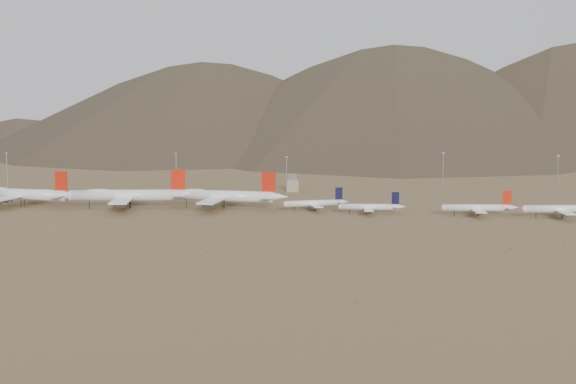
# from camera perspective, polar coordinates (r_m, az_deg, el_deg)

# --- Properties ---
(ground) EXTENTS (3000.00, 3000.00, 0.00)m
(ground) POSITION_cam_1_polar(r_m,az_deg,el_deg) (435.21, -5.18, -1.88)
(ground) COLOR olive
(ground) RESTS_ON ground
(mountain_ridge) EXTENTS (4400.00, 1000.00, 300.00)m
(mountain_ridge) POSITION_cam_1_polar(r_m,az_deg,el_deg) (1326.38, 2.58, 10.75)
(mountain_ridge) COLOR brown
(mountain_ridge) RESTS_ON ground
(widebody_west) EXTENTS (72.90, 57.12, 21.90)m
(widebody_west) POSITION_cam_1_polar(r_m,az_deg,el_deg) (502.51, -18.46, -0.13)
(widebody_west) COLOR white
(widebody_west) RESTS_ON ground
(widebody_centre) EXTENTS (76.56, 59.67, 22.88)m
(widebody_centre) POSITION_cam_1_polar(r_m,az_deg,el_deg) (477.84, -11.30, -0.22)
(widebody_centre) COLOR white
(widebody_centre) RESTS_ON ground
(widebody_east) EXTENTS (74.16, 57.39, 22.05)m
(widebody_east) POSITION_cam_1_polar(r_m,az_deg,el_deg) (469.71, -4.72, -0.26)
(widebody_east) COLOR white
(widebody_east) RESTS_ON ground
(narrowbody_a) EXTENTS (37.70, 28.14, 12.96)m
(narrowbody_a) POSITION_cam_1_polar(r_m,az_deg,el_deg) (461.95, 1.97, -0.80)
(narrowbody_a) COLOR white
(narrowbody_a) RESTS_ON ground
(narrowbody_b) EXTENTS (37.88, 27.19, 12.49)m
(narrowbody_b) POSITION_cam_1_polar(r_m,az_deg,el_deg) (450.29, 5.92, -1.06)
(narrowbody_b) COLOR white
(narrowbody_b) RESTS_ON ground
(narrowbody_c) EXTENTS (42.85, 30.93, 14.15)m
(narrowbody_c) POSITION_cam_1_polar(r_m,az_deg,el_deg) (453.13, 13.43, -1.10)
(narrowbody_c) COLOR white
(narrowbody_c) RESTS_ON ground
(narrowbody_d) EXTENTS (46.85, 34.01, 15.51)m
(narrowbody_d) POSITION_cam_1_polar(r_m,az_deg,el_deg) (458.76, 19.00, -1.14)
(narrowbody_d) COLOR white
(narrowbody_d) RESTS_ON ground
(control_tower) EXTENTS (8.00, 8.00, 12.00)m
(control_tower) POSITION_cam_1_polar(r_m,az_deg,el_deg) (547.66, 0.37, 0.59)
(control_tower) COLOR #9B8869
(control_tower) RESTS_ON ground
(mast_far_west) EXTENTS (2.00, 0.60, 25.70)m
(mast_far_west) POSITION_cam_1_polar(r_m,az_deg,el_deg) (594.86, -19.35, 1.57)
(mast_far_west) COLOR gray
(mast_far_west) RESTS_ON ground
(mast_west) EXTENTS (2.00, 0.60, 25.70)m
(mast_west) POSITION_cam_1_polar(r_m,az_deg,el_deg) (563.66, -7.96, 1.62)
(mast_west) COLOR gray
(mast_west) RESTS_ON ground
(mast_centre) EXTENTS (2.00, 0.60, 25.70)m
(mast_centre) POSITION_cam_1_polar(r_m,az_deg,el_deg) (528.72, -0.10, 1.32)
(mast_centre) COLOR gray
(mast_centre) RESTS_ON ground
(mast_east) EXTENTS (2.00, 0.60, 25.70)m
(mast_east) POSITION_cam_1_polar(r_m,az_deg,el_deg) (573.21, 10.97, 1.65)
(mast_east) COLOR gray
(mast_east) RESTS_ON ground
(mast_far_east) EXTENTS (2.00, 0.60, 25.70)m
(mast_far_east) POSITION_cam_1_polar(r_m,az_deg,el_deg) (567.21, 18.62, 1.34)
(mast_far_east) COLOR gray
(mast_far_east) RESTS_ON ground
(desert_scrub) EXTENTS (430.85, 165.28, 0.97)m
(desert_scrub) POSITION_cam_1_polar(r_m,az_deg,el_deg) (359.89, -8.12, -3.80)
(desert_scrub) COLOR olive
(desert_scrub) RESTS_ON ground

